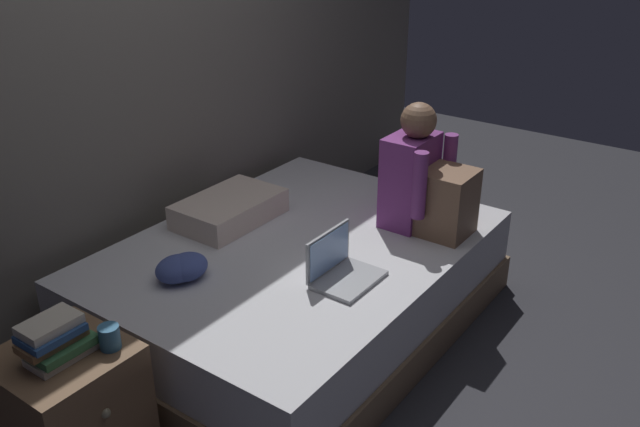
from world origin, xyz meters
TOP-DOWN VIEW (x-y plane):
  - ground_plane at (0.00, 0.00)m, footprint 8.00×8.00m
  - wall_back at (0.00, 1.20)m, footprint 5.60×0.10m
  - bed at (0.20, 0.30)m, footprint 2.00×1.50m
  - nightstand at (-1.10, 0.36)m, footprint 0.44×0.46m
  - person_sitting at (0.74, -0.12)m, footprint 0.39×0.44m
  - laptop at (0.05, -0.07)m, footprint 0.32×0.23m
  - pillow at (0.20, 0.75)m, footprint 0.56×0.36m
  - book_stack at (-1.11, 0.35)m, footprint 0.24×0.16m
  - mug at (-0.97, 0.24)m, footprint 0.08×0.08m
  - clothes_pile at (-0.37, 0.51)m, footprint 0.24×0.20m

SIDE VIEW (x-z plane):
  - ground_plane at x=0.00m, z-range 0.00..0.00m
  - bed at x=0.20m, z-range 0.00..0.46m
  - nightstand at x=-1.10m, z-range 0.00..0.56m
  - laptop at x=0.05m, z-range 0.41..0.63m
  - clothes_pile at x=-0.37m, z-range 0.47..0.58m
  - pillow at x=0.20m, z-range 0.47..0.60m
  - mug at x=-0.97m, z-range 0.56..0.65m
  - book_stack at x=-1.11m, z-range 0.56..0.71m
  - person_sitting at x=0.74m, z-range 0.39..1.04m
  - wall_back at x=0.00m, z-range 0.00..2.70m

